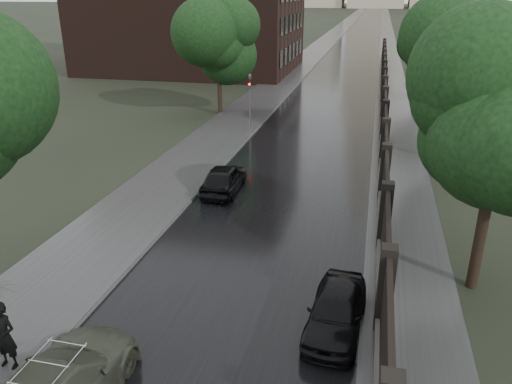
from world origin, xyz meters
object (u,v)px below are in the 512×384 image
object	(u,v)px
tree_left_far	(218,46)
car_right_near	(336,310)
traffic_light	(250,98)
tree_right_b	(445,72)
hatchback_left	(224,178)
tree_right_a	(498,143)
tree_right_c	(422,42)

from	to	relation	value
tree_left_far	car_right_near	world-z (taller)	tree_left_far
traffic_light	tree_right_b	bearing A→B (deg)	-14.24
traffic_light	hatchback_left	xyz separation A→B (m)	(1.37, -10.77, -1.72)
tree_left_far	hatchback_left	xyz separation A→B (m)	(5.07, -15.77, -4.56)
tree_right_b	traffic_light	world-z (taller)	tree_right_b
tree_right_a	tree_right_c	xyz separation A→B (m)	(0.00, 32.00, 0.00)
traffic_light	tree_right_c	bearing A→B (deg)	51.82
tree_right_b	tree_right_c	distance (m)	18.00
tree_right_a	traffic_light	world-z (taller)	tree_right_a
tree_right_b	traffic_light	size ratio (longest dim) A/B	1.75
tree_left_far	tree_right_a	distance (m)	26.91
tree_right_c	traffic_light	size ratio (longest dim) A/B	1.75
tree_left_far	tree_right_b	world-z (taller)	tree_left_far
tree_left_far	traffic_light	xyz separation A→B (m)	(3.70, -5.01, -2.84)
tree_right_a	tree_right_b	bearing A→B (deg)	90.00
tree_right_b	tree_right_c	bearing A→B (deg)	90.00
tree_right_b	hatchback_left	world-z (taller)	tree_right_b
tree_left_far	tree_right_c	bearing A→B (deg)	32.83
tree_right_c	traffic_light	world-z (taller)	tree_right_c
tree_right_b	hatchback_left	distance (m)	13.69
traffic_light	car_right_near	world-z (taller)	traffic_light
tree_left_far	tree_right_a	xyz separation A→B (m)	(15.50, -22.00, -0.29)
tree_right_a	tree_right_c	bearing A→B (deg)	90.00
hatchback_left	traffic_light	bearing A→B (deg)	-84.48
hatchback_left	car_right_near	distance (m)	11.38
tree_left_far	tree_right_b	xyz separation A→B (m)	(15.50, -8.00, -0.29)
tree_left_far	tree_right_a	world-z (taller)	tree_left_far
tree_right_c	car_right_near	distance (m)	35.81
tree_right_b	car_right_near	bearing A→B (deg)	-103.67
tree_right_a	hatchback_left	bearing A→B (deg)	149.17
tree_right_a	car_right_near	size ratio (longest dim) A/B	1.86
tree_left_far	car_right_near	distance (m)	28.08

